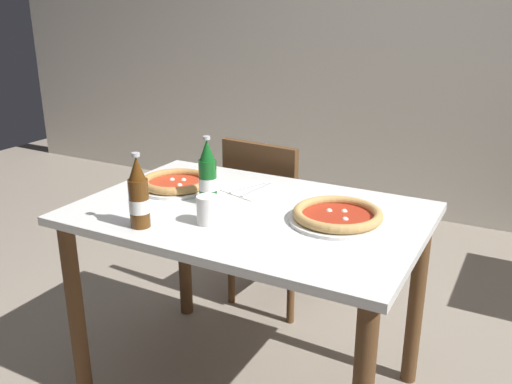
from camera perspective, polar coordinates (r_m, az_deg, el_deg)
back_wall_tiled at (r=3.86m, az=15.88°, el=16.49°), size 7.00×0.10×2.60m
dining_table_main at (r=1.96m, az=-0.69°, el=-4.98°), size 1.20×0.80×0.75m
chair_behind_table at (r=2.61m, az=1.63°, el=-2.30°), size 0.43×0.43×0.85m
pizza_margherita_near at (r=1.82m, az=8.52°, el=-2.47°), size 0.32×0.32×0.04m
pizza_marinara_far at (r=2.15m, az=-8.37°, el=0.94°), size 0.30×0.30×0.04m
beer_bottle_left at (r=1.95m, az=-5.08°, el=1.75°), size 0.07×0.07×0.25m
beer_bottle_center at (r=1.77m, az=-12.16°, el=-0.43°), size 0.07×0.07×0.25m
napkin_with_cutlery at (r=2.10m, az=-0.37°, el=0.21°), size 0.23×0.23×0.01m
paper_cup at (r=1.78m, az=-5.07°, el=-1.88°), size 0.07×0.07×0.09m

